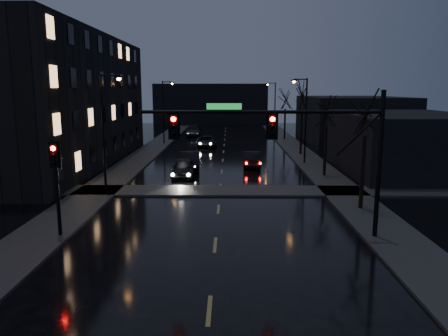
{
  "coord_description": "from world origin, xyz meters",
  "views": [
    {
      "loc": [
        0.63,
        -11.01,
        7.04
      ],
      "look_at": [
        0.38,
        10.1,
        3.2
      ],
      "focal_mm": 35.0,
      "sensor_mm": 36.0,
      "label": 1
    }
  ],
  "objects_px": {
    "oncoming_car_a": "(184,168)",
    "lead_car": "(252,159)",
    "oncoming_car_b": "(190,161)",
    "oncoming_car_d": "(193,131)",
    "oncoming_car_c": "(206,141)"
  },
  "relations": [
    {
      "from": "oncoming_car_a",
      "to": "oncoming_car_d",
      "type": "relative_size",
      "value": 0.8
    },
    {
      "from": "oncoming_car_a",
      "to": "oncoming_car_b",
      "type": "bearing_deg",
      "value": 83.5
    },
    {
      "from": "oncoming_car_c",
      "to": "oncoming_car_d",
      "type": "bearing_deg",
      "value": 96.02
    },
    {
      "from": "oncoming_car_c",
      "to": "oncoming_car_b",
      "type": "bearing_deg",
      "value": -98.17
    },
    {
      "from": "oncoming_car_a",
      "to": "oncoming_car_b",
      "type": "distance_m",
      "value": 3.31
    },
    {
      "from": "lead_car",
      "to": "oncoming_car_d",
      "type": "bearing_deg",
      "value": -72.18
    },
    {
      "from": "oncoming_car_b",
      "to": "oncoming_car_d",
      "type": "distance_m",
      "value": 28.08
    },
    {
      "from": "oncoming_car_a",
      "to": "lead_car",
      "type": "relative_size",
      "value": 1.01
    },
    {
      "from": "oncoming_car_d",
      "to": "lead_car",
      "type": "height_order",
      "value": "oncoming_car_d"
    },
    {
      "from": "oncoming_car_a",
      "to": "lead_car",
      "type": "height_order",
      "value": "oncoming_car_a"
    },
    {
      "from": "oncoming_car_b",
      "to": "lead_car",
      "type": "height_order",
      "value": "oncoming_car_b"
    },
    {
      "from": "oncoming_car_b",
      "to": "oncoming_car_c",
      "type": "bearing_deg",
      "value": 83.85
    },
    {
      "from": "oncoming_car_c",
      "to": "oncoming_car_a",
      "type": "bearing_deg",
      "value": -98.42
    },
    {
      "from": "oncoming_car_d",
      "to": "oncoming_car_b",
      "type": "bearing_deg",
      "value": -89.39
    },
    {
      "from": "oncoming_car_d",
      "to": "lead_car",
      "type": "bearing_deg",
      "value": -77.54
    }
  ]
}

